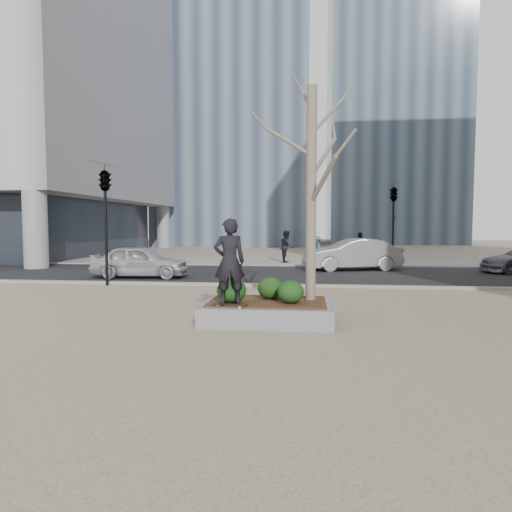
# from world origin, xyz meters

# --- Properties ---
(ground) EXTENTS (120.00, 120.00, 0.00)m
(ground) POSITION_xyz_m (0.00, 0.00, 0.00)
(ground) COLOR gray
(ground) RESTS_ON ground
(street) EXTENTS (60.00, 8.00, 0.02)m
(street) POSITION_xyz_m (0.00, 10.00, 0.01)
(street) COLOR black
(street) RESTS_ON ground
(far_sidewalk) EXTENTS (60.00, 6.00, 0.02)m
(far_sidewalk) POSITION_xyz_m (0.00, 17.00, 0.01)
(far_sidewalk) COLOR gray
(far_sidewalk) RESTS_ON ground
(planter) EXTENTS (3.00, 2.00, 0.45)m
(planter) POSITION_xyz_m (1.00, 0.00, 0.23)
(planter) COLOR gray
(planter) RESTS_ON ground
(planter_mulch) EXTENTS (2.70, 1.70, 0.04)m
(planter_mulch) POSITION_xyz_m (1.00, 0.00, 0.47)
(planter_mulch) COLOR #382314
(planter_mulch) RESTS_ON planter
(sycamore_tree) EXTENTS (2.80, 2.80, 6.60)m
(sycamore_tree) POSITION_xyz_m (2.00, 0.30, 3.79)
(sycamore_tree) COLOR gray
(sycamore_tree) RESTS_ON planter_mulch
(shrub_left) EXTENTS (0.68, 0.68, 0.58)m
(shrub_left) POSITION_xyz_m (0.21, -0.40, 0.78)
(shrub_left) COLOR black
(shrub_left) RESTS_ON planter_mulch
(shrub_middle) EXTENTS (0.61, 0.61, 0.52)m
(shrub_middle) POSITION_xyz_m (1.04, 0.27, 0.75)
(shrub_middle) COLOR #133B13
(shrub_middle) RESTS_ON planter_mulch
(shrub_right) EXTENTS (0.61, 0.61, 0.52)m
(shrub_right) POSITION_xyz_m (1.55, -0.30, 0.75)
(shrub_right) COLOR #173611
(shrub_right) RESTS_ON planter_mulch
(skateboard) EXTENTS (0.80, 0.33, 0.08)m
(skateboard) POSITION_xyz_m (0.22, -0.74, 0.49)
(skateboard) COLOR black
(skateboard) RESTS_ON planter
(skateboarder) EXTENTS (0.79, 0.62, 1.89)m
(skateboarder) POSITION_xyz_m (0.22, -0.74, 1.47)
(skateboarder) COLOR black
(skateboarder) RESTS_ON skateboard
(police_car) EXTENTS (4.13, 1.86, 1.38)m
(police_car) POSITION_xyz_m (-5.12, 8.02, 0.71)
(police_car) COLOR silver
(police_car) RESTS_ON street
(car_silver) EXTENTS (4.98, 2.80, 1.55)m
(car_silver) POSITION_xyz_m (4.13, 12.24, 0.80)
(car_silver) COLOR #ABAEB3
(car_silver) RESTS_ON street
(pedestrian_a) EXTENTS (0.82, 1.00, 1.90)m
(pedestrian_a) POSITION_xyz_m (0.71, 16.44, 0.97)
(pedestrian_a) COLOR black
(pedestrian_a) RESTS_ON far_sidewalk
(pedestrian_b) EXTENTS (0.58, 1.00, 1.55)m
(pedestrian_b) POSITION_xyz_m (2.52, 17.37, 0.80)
(pedestrian_b) COLOR #3F5C72
(pedestrian_b) RESTS_ON far_sidewalk
(pedestrian_c) EXTENTS (1.09, 0.51, 1.81)m
(pedestrian_c) POSITION_xyz_m (4.91, 15.71, 0.93)
(pedestrian_c) COLOR black
(pedestrian_c) RESTS_ON far_sidewalk
(traffic_light_near) EXTENTS (0.60, 2.48, 4.50)m
(traffic_light_near) POSITION_xyz_m (-5.50, 5.60, 2.25)
(traffic_light_near) COLOR black
(traffic_light_near) RESTS_ON ground
(traffic_light_far) EXTENTS (0.60, 2.48, 4.50)m
(traffic_light_far) POSITION_xyz_m (6.50, 14.60, 2.25)
(traffic_light_far) COLOR black
(traffic_light_far) RESTS_ON ground
(building_glass_a) EXTENTS (16.00, 16.00, 45.00)m
(building_glass_a) POSITION_xyz_m (-6.00, 42.00, 22.50)
(building_glass_a) COLOR slate
(building_glass_a) RESTS_ON ground
(building_glass_b) EXTENTS (15.00, 15.00, 55.00)m
(building_glass_b) POSITION_xyz_m (12.00, 48.00, 27.50)
(building_glass_b) COLOR slate
(building_glass_b) RESTS_ON ground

